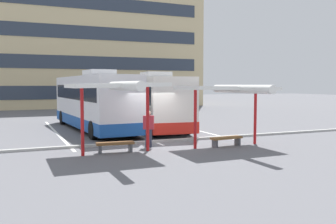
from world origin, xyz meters
name	(u,v)px	position (x,y,z in m)	size (l,w,h in m)	color
ground_plane	(157,143)	(0.00, 0.00, 0.00)	(160.00, 160.00, 0.00)	slate
terminal_building	(63,39)	(0.03, 34.33, 9.07)	(36.22, 11.93, 20.86)	#D1BC8C
coach_bus_0	(93,102)	(-1.81, 6.71, 1.79)	(3.26, 11.76, 3.81)	silver
coach_bus_1	(150,102)	(1.94, 6.22, 1.75)	(3.74, 11.40, 3.71)	silver
lane_stripe_0	(56,133)	(-4.20, 6.14, 0.00)	(0.16, 14.00, 0.01)	white
lane_stripe_1	(123,129)	(0.00, 6.14, 0.00)	(0.16, 14.00, 0.01)	white
lane_stripe_2	(181,126)	(4.20, 6.14, 0.00)	(0.16, 14.00, 0.01)	white
waiting_shelter_0	(118,87)	(-2.62, -2.16, 2.82)	(3.84, 4.79, 3.04)	red
bench_0	(115,145)	(-2.62, -1.70, 0.33)	(1.65, 0.57, 0.45)	brown
waiting_shelter_1	(230,90)	(2.66, -2.42, 2.69)	(4.31, 4.67, 2.91)	red
bench_1	(226,139)	(2.66, -2.19, 0.33)	(1.67, 0.58, 0.45)	brown
platform_kerb	(156,141)	(0.00, 0.15, 0.06)	(44.00, 0.24, 0.12)	#ADADA8
waiting_passenger_0	(149,126)	(-0.82, -0.97, 0.99)	(0.54, 0.42, 1.70)	#33384C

